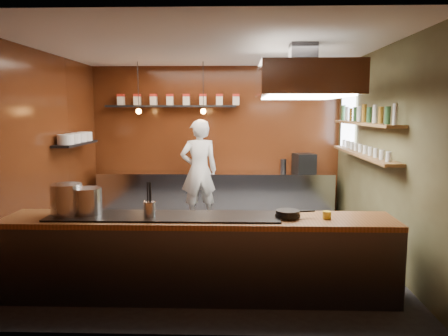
{
  "coord_description": "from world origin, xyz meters",
  "views": [
    {
      "loc": [
        0.43,
        -6.39,
        2.11
      ],
      "look_at": [
        0.22,
        0.4,
        1.22
      ],
      "focal_mm": 35.0,
      "sensor_mm": 36.0,
      "label": 1
    }
  ],
  "objects_px": {
    "stockpot_large": "(67,199)",
    "stockpot_small": "(87,201)",
    "extractor_hood": "(302,81)",
    "chef": "(199,171)",
    "espresso_machine": "(304,163)"
  },
  "relations": [
    {
      "from": "stockpot_large",
      "to": "stockpot_small",
      "type": "xyz_separation_m",
      "value": [
        0.24,
        -0.0,
        -0.02
      ]
    },
    {
      "from": "extractor_hood",
      "to": "stockpot_large",
      "type": "relative_size",
      "value": 5.63
    },
    {
      "from": "extractor_hood",
      "to": "stockpot_small",
      "type": "distance_m",
      "value": 3.16
    },
    {
      "from": "chef",
      "to": "stockpot_large",
      "type": "bearing_deg",
      "value": 55.01
    },
    {
      "from": "extractor_hood",
      "to": "chef",
      "type": "xyz_separation_m",
      "value": [
        -1.6,
        2.22,
        -1.53
      ]
    },
    {
      "from": "espresso_machine",
      "to": "chef",
      "type": "bearing_deg",
      "value": 173.37
    },
    {
      "from": "stockpot_large",
      "to": "espresso_machine",
      "type": "relative_size",
      "value": 0.94
    },
    {
      "from": "extractor_hood",
      "to": "espresso_machine",
      "type": "height_order",
      "value": "extractor_hood"
    },
    {
      "from": "stockpot_large",
      "to": "stockpot_small",
      "type": "distance_m",
      "value": 0.24
    },
    {
      "from": "stockpot_small",
      "to": "espresso_machine",
      "type": "relative_size",
      "value": 0.85
    },
    {
      "from": "espresso_machine",
      "to": "chef",
      "type": "relative_size",
      "value": 0.19
    },
    {
      "from": "stockpot_large",
      "to": "chef",
      "type": "height_order",
      "value": "chef"
    },
    {
      "from": "stockpot_large",
      "to": "stockpot_small",
      "type": "relative_size",
      "value": 1.1
    },
    {
      "from": "extractor_hood",
      "to": "stockpot_small",
      "type": "height_order",
      "value": "extractor_hood"
    },
    {
      "from": "stockpot_small",
      "to": "chef",
      "type": "bearing_deg",
      "value": 73.9
    }
  ]
}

